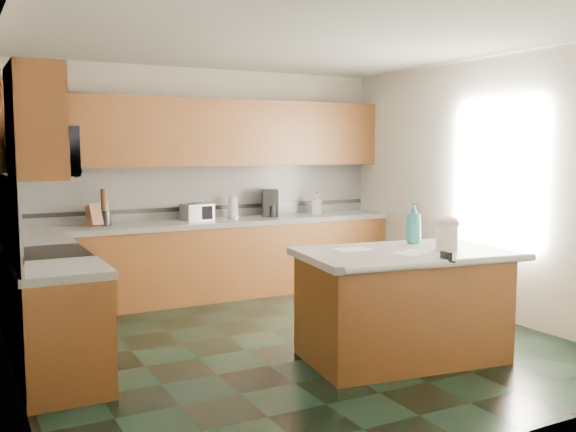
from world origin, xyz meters
TOP-DOWN VIEW (x-y plane):
  - floor at (0.00, 0.00)m, footprint 4.60×4.60m
  - ceiling at (0.00, 0.00)m, footprint 4.60×4.60m
  - wall_back at (0.00, 2.32)m, footprint 4.60×0.04m
  - wall_front at (0.00, -2.32)m, footprint 4.60×0.04m
  - wall_left at (-2.32, 0.00)m, footprint 0.04×4.60m
  - wall_right at (2.32, 0.00)m, footprint 0.04×4.60m
  - back_base_cab at (0.00, 2.00)m, footprint 4.60×0.60m
  - back_countertop at (0.00, 2.00)m, footprint 4.60×0.64m
  - back_upper_cab at (0.00, 2.13)m, footprint 4.60×0.33m
  - back_backsplash at (0.00, 2.29)m, footprint 4.60×0.02m
  - back_accent_band at (0.00, 2.28)m, footprint 4.60×0.01m
  - left_base_cab_rear at (-2.00, 1.29)m, footprint 0.60×0.82m
  - left_counter_rear at (-2.00, 1.29)m, footprint 0.64×0.82m
  - left_base_cab_front at (-2.00, -0.24)m, footprint 0.60×0.72m
  - left_counter_front at (-2.00, -0.24)m, footprint 0.64×0.72m
  - left_backsplash at (-2.29, 0.55)m, footprint 0.02×2.30m
  - left_accent_band at (-2.28, 0.55)m, footprint 0.01×2.30m
  - left_upper_cab_rear at (-2.13, 1.42)m, footprint 0.33×1.09m
  - left_upper_cab_front at (-2.13, -0.24)m, footprint 0.33×0.72m
  - range_body at (-2.00, 0.50)m, footprint 0.60×0.76m
  - range_oven_door at (-1.71, 0.50)m, footprint 0.02×0.68m
  - range_cooktop at (-2.00, 0.50)m, footprint 0.62×0.78m
  - range_handle at (-1.68, 0.50)m, footprint 0.02×0.66m
  - range_backguard at (-2.26, 0.50)m, footprint 0.06×0.76m
  - microwave at (-2.00, 0.50)m, footprint 0.50×0.73m
  - island_base at (0.62, -0.80)m, footprint 1.69×1.11m
  - island_top at (0.62, -0.80)m, footprint 1.81×1.22m
  - island_bullnose at (0.62, -1.31)m, footprint 1.68×0.29m
  - treat_jar at (0.96, -0.95)m, footprint 0.24×0.24m
  - treat_jar_lid at (0.96, -0.95)m, footprint 0.20×0.20m
  - treat_jar_knob at (0.96, -0.95)m, footprint 0.07×0.02m
  - treat_jar_knob_end_l at (0.92, -0.95)m, footprint 0.03×0.03m
  - treat_jar_knob_end_r at (0.99, -0.95)m, footprint 0.03×0.03m
  - soap_bottle_island at (0.94, -0.54)m, footprint 0.18×0.18m
  - paper_sheet_a at (0.62, -0.95)m, footprint 0.37×0.32m
  - paper_sheet_b at (0.28, -0.58)m, footprint 0.29×0.22m
  - clamp_body at (0.65, -1.29)m, footprint 0.03×0.10m
  - clamp_handle at (0.65, -1.35)m, footprint 0.02×0.07m
  - knife_block at (-1.32, 2.05)m, footprint 0.18×0.21m
  - utensil_crock at (-1.20, 2.08)m, footprint 0.13×0.13m
  - utensil_bundle at (-1.20, 2.08)m, footprint 0.08×0.08m
  - toaster_oven at (-0.15, 2.05)m, footprint 0.37×0.28m
  - toaster_oven_door at (-0.15, 1.94)m, footprint 0.30×0.01m
  - paper_towel at (0.33, 2.10)m, footprint 0.11×0.11m
  - paper_towel_base at (0.33, 2.10)m, footprint 0.17×0.17m
  - water_jug at (0.83, 2.06)m, footprint 0.15×0.15m
  - water_jug_neck at (0.83, 2.06)m, footprint 0.07×0.07m
  - coffee_maker at (0.81, 2.08)m, footprint 0.26×0.27m
  - coffee_carafe at (0.81, 2.03)m, footprint 0.14×0.14m
  - soap_bottle_back at (1.47, 2.05)m, footprint 0.16×0.16m
  - soap_back_cap at (1.47, 2.05)m, footprint 0.02×0.02m
  - window_light_proxy at (2.29, -0.20)m, footprint 0.02×1.40m

SIDE VIEW (x-z plane):
  - floor at x=0.00m, z-range 0.00..0.00m
  - range_oven_door at x=-1.71m, z-range 0.12..0.68m
  - back_base_cab at x=0.00m, z-range 0.00..0.86m
  - left_base_cab_rear at x=-2.00m, z-range 0.00..0.86m
  - left_base_cab_front at x=-2.00m, z-range 0.00..0.86m
  - island_base at x=0.62m, z-range 0.00..0.86m
  - range_body at x=-2.00m, z-range 0.00..0.88m
  - range_handle at x=-1.68m, z-range 0.77..0.79m
  - back_countertop at x=0.00m, z-range 0.86..0.92m
  - left_counter_rear at x=-2.00m, z-range 0.86..0.92m
  - left_counter_front at x=-2.00m, z-range 0.86..0.92m
  - island_top at x=0.62m, z-range 0.86..0.92m
  - island_bullnose at x=0.62m, z-range 0.86..0.92m
  - range_cooktop at x=-2.00m, z-range 0.88..0.92m
  - clamp_handle at x=0.65m, z-range 0.90..0.92m
  - paper_sheet_a at x=0.62m, z-range 0.92..0.92m
  - paper_sheet_b at x=0.28m, z-range 0.92..0.92m
  - paper_towel_base at x=0.33m, z-range 0.92..0.93m
  - clamp_body at x=0.65m, z-range 0.89..0.97m
  - coffee_carafe at x=0.81m, z-range 0.92..1.06m
  - utensil_crock at x=-1.20m, z-range 0.92..1.08m
  - treat_jar at x=0.96m, z-range 0.92..1.11m
  - toaster_oven at x=-0.15m, z-range 0.92..1.12m
  - toaster_oven_door at x=-0.15m, z-range 0.94..1.10m
  - range_backguard at x=-2.26m, z-range 0.93..1.11m
  - knife_block at x=-1.32m, z-range 0.91..1.17m
  - back_accent_band at x=0.00m, z-range 1.02..1.06m
  - left_accent_band at x=-2.28m, z-range 1.02..1.06m
  - water_jug at x=0.83m, z-range 0.92..1.17m
  - soap_bottle_back at x=1.47m, z-range 0.92..1.18m
  - paper_towel at x=0.33m, z-range 0.92..1.18m
  - coffee_maker at x=0.81m, z-range 0.92..1.25m
  - soap_bottle_island at x=0.94m, z-range 0.92..1.28m
  - treat_jar_lid at x=0.96m, z-range 1.08..1.20m
  - treat_jar_knob at x=0.96m, z-range 1.17..1.20m
  - treat_jar_knob_end_l at x=0.92m, z-range 1.17..1.20m
  - treat_jar_knob_end_r at x=0.99m, z-range 1.17..1.20m
  - water_jug_neck at x=0.83m, z-range 1.17..1.21m
  - soap_back_cap at x=1.47m, z-range 1.18..1.21m
  - utensil_bundle at x=-1.20m, z-range 1.08..1.32m
  - back_backsplash at x=0.00m, z-range 0.92..1.55m
  - left_backsplash at x=-2.29m, z-range 0.92..1.55m
  - wall_back at x=0.00m, z-range 0.00..2.70m
  - wall_front at x=0.00m, z-range 0.00..2.70m
  - wall_left at x=-2.32m, z-range 0.00..2.70m
  - wall_right at x=2.32m, z-range 0.00..2.70m
  - window_light_proxy at x=2.29m, z-range 0.95..2.05m
  - microwave at x=-2.00m, z-range 1.53..1.94m
  - back_upper_cab at x=0.00m, z-range 1.55..2.33m
  - left_upper_cab_rear at x=-2.13m, z-range 1.55..2.33m
  - left_upper_cab_front at x=-2.13m, z-range 1.55..2.33m
  - ceiling at x=0.00m, z-range 2.70..2.70m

